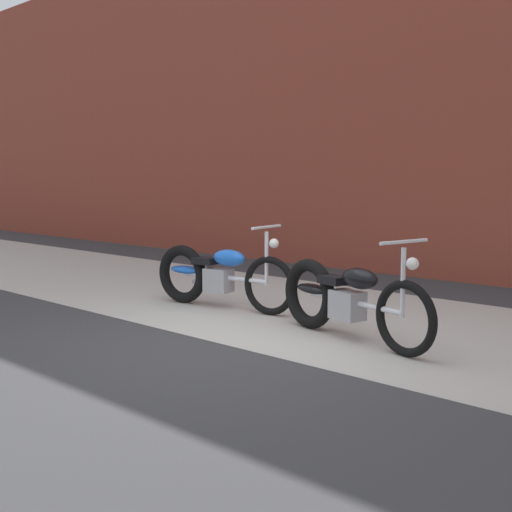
# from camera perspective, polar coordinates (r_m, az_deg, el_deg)

# --- Properties ---
(ground_plane) EXTENTS (80.00, 80.00, 0.00)m
(ground_plane) POSITION_cam_1_polar(r_m,az_deg,el_deg) (6.02, -2.91, -7.96)
(ground_plane) COLOR #38383A
(sidewalk_slab) EXTENTS (36.00, 3.50, 0.01)m
(sidewalk_slab) POSITION_cam_1_polar(r_m,az_deg,el_deg) (7.33, 6.86, -5.28)
(sidewalk_slab) COLOR #B2ADA3
(sidewalk_slab) RESTS_ON ground
(brick_building_wall) EXTENTS (36.00, 0.50, 6.32)m
(brick_building_wall) POSITION_cam_1_polar(r_m,az_deg,el_deg) (10.31, 18.72, 15.59)
(brick_building_wall) COLOR brown
(brick_building_wall) RESTS_ON ground
(motorcycle_blue) EXTENTS (2.00, 0.58, 1.03)m
(motorcycle_blue) POSITION_cam_1_polar(r_m,az_deg,el_deg) (7.67, -3.85, -1.70)
(motorcycle_blue) COLOR black
(motorcycle_blue) RESTS_ON ground
(motorcycle_black) EXTENTS (1.98, 0.73, 1.03)m
(motorcycle_black) POSITION_cam_1_polar(r_m,az_deg,el_deg) (6.24, 7.75, -3.75)
(motorcycle_black) COLOR black
(motorcycle_black) RESTS_ON ground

